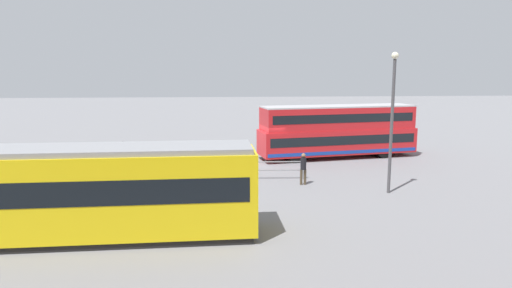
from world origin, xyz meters
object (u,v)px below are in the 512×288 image
object	(u,v)px
street_lamp	(392,113)
pedestrian_crossing	(303,167)
tram_yellow	(47,193)
double_decker_bus	(338,131)
pedestrian_near_railing	(214,169)
info_sign	(123,153)

from	to	relation	value
street_lamp	pedestrian_crossing	bearing A→B (deg)	-26.29
tram_yellow	double_decker_bus	bearing A→B (deg)	-135.01
double_decker_bus	tram_yellow	xyz separation A→B (m)	(15.01, 15.01, -0.13)
tram_yellow	pedestrian_crossing	distance (m)	13.27
pedestrian_near_railing	street_lamp	bearing A→B (deg)	166.19
tram_yellow	pedestrian_crossing	size ratio (longest dim) A/B	8.69
double_decker_bus	pedestrian_crossing	distance (m)	8.69
tram_yellow	street_lamp	xyz separation A→B (m)	(-15.14, -5.31, 2.37)
pedestrian_near_railing	info_sign	world-z (taller)	info_sign
pedestrian_crossing	tram_yellow	bearing A→B (deg)	33.69
tram_yellow	street_lamp	world-z (taller)	street_lamp
pedestrian_near_railing	street_lamp	size ratio (longest dim) A/B	0.23
pedestrian_crossing	street_lamp	size ratio (longest dim) A/B	0.25
double_decker_bus	pedestrian_crossing	bearing A→B (deg)	62.48
pedestrian_crossing	info_sign	xyz separation A→B (m)	(10.30, -2.47, 0.49)
double_decker_bus	tram_yellow	distance (m)	21.23
double_decker_bus	street_lamp	bearing A→B (deg)	90.77
pedestrian_near_railing	pedestrian_crossing	bearing A→B (deg)	177.81
tram_yellow	info_sign	world-z (taller)	tram_yellow
tram_yellow	street_lamp	size ratio (longest dim) A/B	2.15
tram_yellow	info_sign	bearing A→B (deg)	-94.19
double_decker_bus	street_lamp	xyz separation A→B (m)	(-0.13, 9.70, 2.24)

